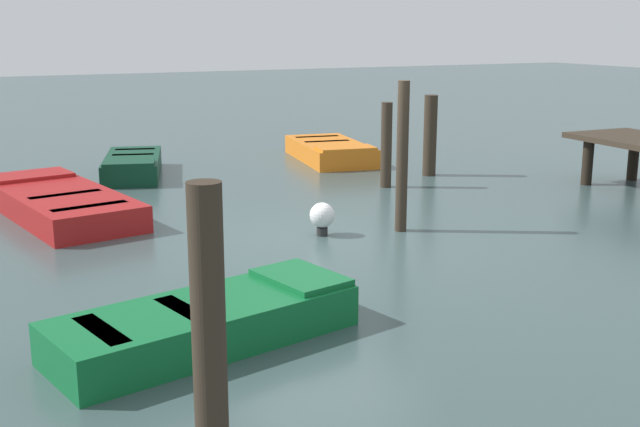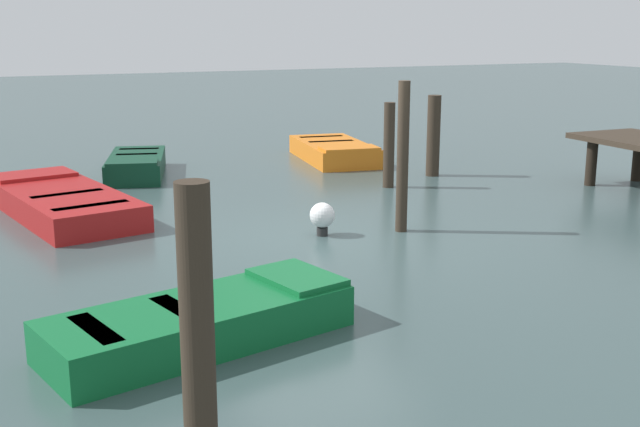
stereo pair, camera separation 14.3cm
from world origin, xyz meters
name	(u,v)px [view 1 (the left image)]	position (x,y,z in m)	size (l,w,h in m)	color
ground_plane	(320,237)	(0.00, 0.00, 0.00)	(80.00, 80.00, 0.00)	#384C4C
rowboat_green	(207,321)	(2.99, -2.63, 0.22)	(1.69, 3.08, 0.46)	#0F602D
rowboat_dark_green	(133,165)	(-5.86, -1.31, 0.22)	(2.80, 1.73, 0.46)	#0C3823
rowboat_red	(59,202)	(-3.00, -3.13, 0.22)	(3.92, 2.11, 0.46)	maroon
rowboat_orange	(330,151)	(-5.83, 3.06, 0.22)	(3.02, 1.75, 0.46)	orange
mooring_piling_near_left	(402,157)	(0.17, 1.23, 1.09)	(0.17, 0.17, 2.18)	#33281E
mooring_piling_center	(430,136)	(-3.36, 4.04, 0.80)	(0.26, 0.26, 1.60)	#33281E
mooring_piling_far_right	(209,328)	(5.03, -3.25, 0.99)	(0.23, 0.23, 1.97)	#33281E
mooring_piling_near_right	(386,145)	(-2.71, 2.66, 0.78)	(0.20, 0.20, 1.57)	#33281E
marker_buoy	(322,216)	(-0.09, 0.08, 0.29)	(0.36, 0.36, 0.48)	#262626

